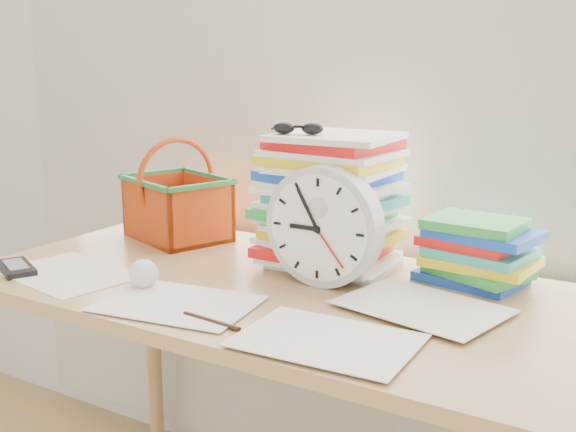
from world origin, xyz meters
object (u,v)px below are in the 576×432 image
Objects in this scene: desk at (278,317)px; book_stack at (475,251)px; clock at (324,226)px; basket at (177,190)px; calculator at (16,268)px; paper_stack at (329,201)px.

book_stack is (0.36, 0.23, 0.15)m from desk.
desk is at bearing -149.20° from clock.
basket is (-0.45, 0.20, 0.21)m from desk.
calculator is at bearing -156.63° from clock.
desk is 0.30m from paper_stack.
desk is at bearing 48.48° from calculator.
desk is 0.46m from book_stack.
basket is (-0.81, -0.04, 0.06)m from book_stack.
basket is 0.47m from calculator.
clock is at bearing -146.33° from book_stack.
desk is 4.42× the size of paper_stack.
desk is 0.53m from basket.
paper_stack reaches higher than desk.
clock is (0.06, -0.14, -0.03)m from paper_stack.
basket is at bearing 156.08° from desk.
basket is at bearing 99.93° from calculator.
book_stack is at bearing 33.01° from desk.
clock reaches higher than desk.
calculator is at bearing -86.34° from basket.
book_stack reaches higher than calculator.
book_stack reaches higher than desk.
paper_stack is at bearing 61.58° from calculator.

